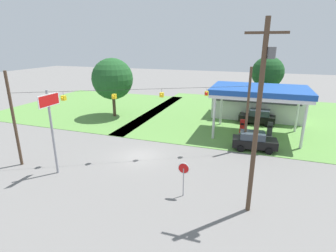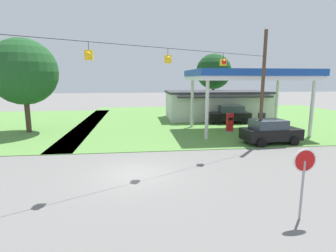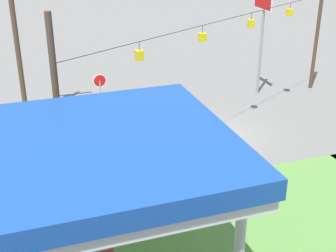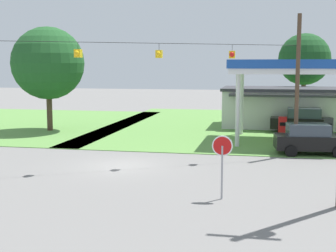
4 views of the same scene
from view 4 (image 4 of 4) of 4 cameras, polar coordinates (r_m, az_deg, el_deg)
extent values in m
plane|color=slate|center=(24.45, -5.74, -4.85)|extent=(160.00, 160.00, 0.00)
cube|color=#5B8E42|center=(41.40, 18.13, -0.15)|extent=(36.00, 28.00, 0.04)
cube|color=#5B8E42|center=(45.47, -19.20, 0.44)|extent=(24.00, 24.00, 0.04)
cube|color=silver|center=(32.71, 16.62, 6.45)|extent=(10.03, 6.72, 0.35)
cube|color=#19479E|center=(32.71, 16.65, 7.23)|extent=(10.23, 6.92, 0.55)
cylinder|color=silver|center=(29.99, 8.49, 1.84)|extent=(0.28, 0.28, 4.64)
cylinder|color=silver|center=(35.49, 8.96, 2.67)|extent=(0.28, 0.28, 4.64)
cube|color=silver|center=(41.03, 15.16, 2.03)|extent=(11.80, 5.68, 3.09)
cube|color=#333338|center=(40.92, 15.24, 4.36)|extent=(12.10, 5.98, 0.24)
cube|color=#333338|center=(37.76, 15.53, 3.56)|extent=(10.62, 0.70, 0.20)
cube|color=gray|center=(33.00, 13.73, -1.75)|extent=(0.71, 0.56, 0.12)
cube|color=red|center=(32.88, 13.77, -0.28)|extent=(0.55, 0.40, 1.58)
cube|color=black|center=(32.63, 13.80, 0.22)|extent=(0.39, 0.03, 0.24)
cube|color=gray|center=(33.26, 18.90, -1.86)|extent=(0.71, 0.56, 0.12)
cube|color=#333338|center=(33.15, 18.96, -0.41)|extent=(0.55, 0.40, 1.58)
cube|color=black|center=(32.89, 19.03, 0.09)|extent=(0.39, 0.03, 0.24)
cube|color=black|center=(28.48, 17.13, -1.88)|extent=(4.37, 2.22, 0.81)
cube|color=#333D47|center=(28.33, 16.69, -0.40)|extent=(2.46, 1.90, 0.66)
cylinder|color=black|center=(29.73, 19.24, -2.39)|extent=(0.70, 0.28, 0.68)
cylinder|color=black|center=(29.25, 14.24, -2.35)|extent=(0.70, 0.28, 0.68)
cylinder|color=black|center=(27.41, 14.78, -3.01)|extent=(0.70, 0.28, 0.68)
cube|color=black|center=(37.54, 15.80, 0.35)|extent=(4.57, 2.08, 0.85)
cube|color=#333D47|center=(37.46, 16.26, 1.56)|extent=(2.55, 1.83, 0.75)
cylinder|color=black|center=(36.64, 13.64, -0.42)|extent=(0.69, 0.25, 0.68)
cylinder|color=black|center=(38.51, 13.68, -0.05)|extent=(0.69, 0.25, 0.68)
cylinder|color=black|center=(36.71, 17.98, -0.56)|extent=(0.69, 0.25, 0.68)
cylinder|color=black|center=(38.59, 17.81, -0.18)|extent=(0.69, 0.25, 0.68)
cylinder|color=#99999E|center=(18.27, 6.60, -5.66)|extent=(0.08, 0.08, 2.10)
cylinder|color=white|center=(18.06, 6.64, -2.41)|extent=(0.80, 0.03, 0.80)
cylinder|color=red|center=(18.06, 6.64, -2.41)|extent=(0.70, 0.03, 0.70)
cylinder|color=#4C3828|center=(27.92, 15.48, 4.80)|extent=(0.24, 0.24, 8.08)
cylinder|color=black|center=(23.94, -5.93, 10.07)|extent=(18.12, 10.02, 0.02)
cylinder|color=black|center=(23.60, -10.92, 9.60)|extent=(0.02, 0.02, 0.35)
cube|color=yellow|center=(23.59, -10.90, 8.69)|extent=(0.32, 0.32, 0.40)
sphere|color=yellow|center=(23.43, -11.06, 8.69)|extent=(0.28, 0.28, 0.28)
cylinder|color=black|center=(24.43, -1.10, 9.64)|extent=(0.02, 0.02, 0.35)
cube|color=yellow|center=(24.42, -1.10, 8.76)|extent=(0.32, 0.32, 0.40)
sphere|color=yellow|center=(24.25, -1.19, 8.77)|extent=(0.28, 0.28, 0.28)
cylinder|color=black|center=(25.90, 7.83, 9.44)|extent=(0.02, 0.02, 0.35)
cube|color=yellow|center=(25.89, 7.82, 8.62)|extent=(0.32, 0.32, 0.40)
sphere|color=red|center=(25.72, 7.79, 8.62)|extent=(0.28, 0.28, 0.28)
cylinder|color=#4C3828|center=(46.54, 16.13, 3.05)|extent=(0.44, 0.44, 3.83)
sphere|color=#19471E|center=(46.43, 16.30, 7.82)|extent=(4.88, 4.88, 4.88)
cylinder|color=#4C3828|center=(38.43, -14.24, 1.72)|extent=(0.44, 0.44, 3.08)
sphere|color=#1E5123|center=(38.26, -14.42, 7.43)|extent=(5.71, 5.71, 5.71)
camera|label=1|loc=(6.22, 70.42, 56.79)|focal=28.00mm
camera|label=2|loc=(12.21, -23.27, 4.95)|focal=28.00mm
camera|label=3|loc=(44.19, 16.10, 14.54)|focal=50.00mm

